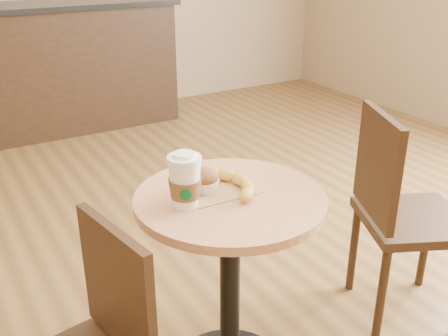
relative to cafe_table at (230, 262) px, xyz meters
name	(u,v)px	position (x,y,z in m)	size (l,w,h in m)	color
cafe_table	(230,262)	(0.00, 0.00, 0.00)	(0.62, 0.62, 0.75)	black
chair_right	(400,210)	(0.78, -0.03, 0.00)	(0.53, 0.53, 0.91)	#311F11
service_counter	(39,70)	(0.08, 3.15, 0.02)	(2.30, 0.65, 1.04)	black
kraft_bag	(220,189)	(-0.01, 0.05, 0.25)	(0.24, 0.18, 0.00)	#A07C4D
coffee_cup	(185,182)	(-0.15, 0.01, 0.33)	(0.10, 0.11, 0.17)	white
muffin	(205,180)	(-0.06, 0.06, 0.29)	(0.09, 0.09, 0.08)	silver
banana	(225,184)	(0.00, 0.04, 0.27)	(0.19, 0.28, 0.04)	gold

